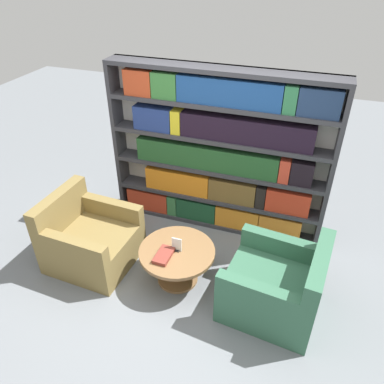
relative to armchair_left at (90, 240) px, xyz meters
name	(u,v)px	position (x,y,z in m)	size (l,w,h in m)	color
ground_plane	(181,293)	(1.17, -0.15, -0.29)	(14.00, 14.00, 0.00)	slate
bookshelf	(220,155)	(1.19, 1.17, 0.72)	(2.66, 0.30, 2.05)	silver
armchair_left	(90,240)	(0.00, 0.00, 0.00)	(0.95, 0.90, 0.84)	olive
armchair_right	(276,287)	(2.13, -0.01, 0.00)	(0.99, 0.95, 0.84)	#336047
coffee_table	(177,259)	(1.07, 0.03, 0.02)	(0.81, 0.81, 0.43)	brown
table_sign	(177,245)	(1.07, 0.03, 0.21)	(0.11, 0.06, 0.16)	black
stray_book	(164,255)	(0.97, -0.11, 0.16)	(0.16, 0.27, 0.04)	brown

